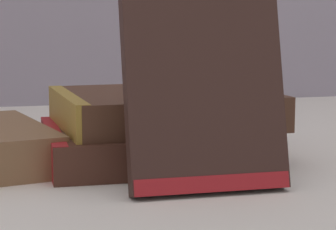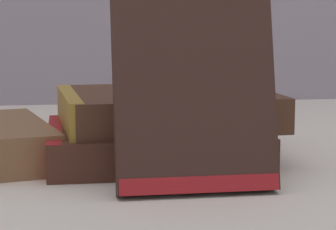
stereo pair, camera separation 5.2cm
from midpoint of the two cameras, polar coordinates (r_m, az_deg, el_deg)
ground_plane at (r=0.60m, az=-1.79°, el=-4.18°), size 3.00×3.00×0.00m
book_flat_bottom at (r=0.62m, az=-4.22°, el=-2.36°), size 0.19×0.16×0.03m
book_flat_top at (r=0.63m, az=-3.40°, el=0.52°), size 0.19×0.16×0.03m
book_leaning_front at (r=0.51m, az=-0.41°, el=2.12°), size 0.12×0.05×0.16m
pocket_watch at (r=0.61m, az=-0.15°, el=1.99°), size 0.05×0.05×0.01m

